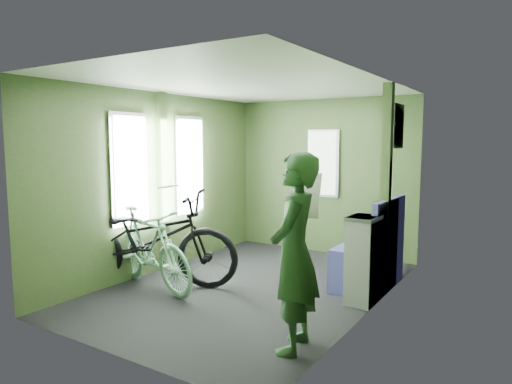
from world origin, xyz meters
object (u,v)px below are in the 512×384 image
Objects in this scene: bench_seat at (369,261)px; passenger at (294,253)px; bicycle_mint at (150,289)px; waste_box at (363,260)px; bicycle_black at (150,285)px.

passenger is at bearing -88.63° from bench_seat.
bicycle_mint is 2.42m from waste_box.
passenger reaches higher than waste_box.
waste_box reaches higher than bicycle_black.
passenger is at bearing -127.06° from bicycle_black.
passenger is (2.10, -0.46, 0.80)m from bicycle_mint.
bench_seat is (2.10, 1.42, 0.31)m from bicycle_mint.
bicycle_mint is at bearing -114.34° from passenger.
bicycle_mint is at bearing -144.59° from bench_seat.
waste_box is 0.88× the size of bench_seat.
bicycle_mint is 1.53× the size of bench_seat.
bench_seat is (-0.00, 1.88, -0.49)m from passenger.
bicycle_black is at bearing -116.33° from passenger.
bicycle_black is at bearing -147.51° from bench_seat.
passenger is 1.37m from waste_box.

